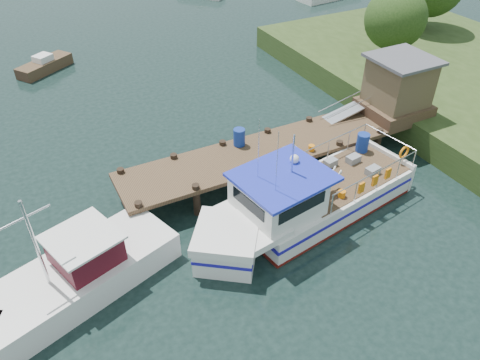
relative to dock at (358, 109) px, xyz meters
name	(u,v)px	position (x,y,z in m)	size (l,w,h in m)	color
ground_plane	(244,179)	(-6.51, -0.01, -2.24)	(160.00, 160.00, 0.00)	black
dock	(358,109)	(0.00, 0.00, 0.00)	(16.60, 3.00, 4.78)	#483522
lobster_boat	(302,202)	(-5.70, -3.71, -1.26)	(11.40, 4.81, 5.43)	silver
work_boat	(65,282)	(-15.44, -3.35, -1.49)	(8.95, 5.03, 4.75)	silver
moored_rowboat	(45,65)	(-12.95, 17.66, -1.81)	(4.07, 3.36, 1.16)	#483522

